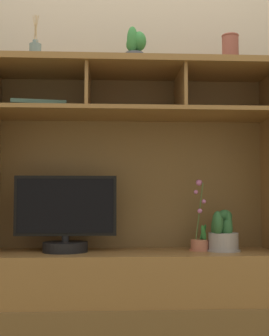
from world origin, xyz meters
TOP-DOWN VIEW (x-y plane):
  - back_wall at (0.00, 0.24)m, footprint 6.00×0.02m
  - media_console at (0.00, 0.01)m, footprint 1.50×0.45m
  - tv_monitor at (-0.34, -0.00)m, footprint 0.49×0.22m
  - potted_orchid at (0.33, 0.02)m, footprint 0.10×0.10m
  - potted_fern at (0.43, -0.01)m, footprint 0.17×0.17m
  - magazine_stack_left at (-0.48, 0.03)m, footprint 0.31×0.26m
  - diffuser_bottle at (-0.49, -0.02)m, footprint 0.06×0.06m
  - potted_succulent at (0.00, -0.00)m, footprint 0.11×0.11m
  - ceramic_vase at (0.49, 0.01)m, footprint 0.09×0.09m

SIDE VIEW (x-z plane):
  - media_console at x=0.00m, z-range -0.27..1.18m
  - potted_orchid at x=0.33m, z-range 0.41..0.76m
  - potted_fern at x=0.43m, z-range 0.52..0.72m
  - tv_monitor at x=-0.34m, z-range 0.51..0.87m
  - magazine_stack_left at x=-0.48m, z-range 1.22..1.26m
  - back_wall at x=0.00m, z-range 0.00..2.80m
  - diffuser_bottle at x=-0.49m, z-range 1.39..1.62m
  - ceramic_vase at x=0.49m, z-range 1.45..1.62m
  - potted_succulent at x=0.00m, z-range 1.45..1.64m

